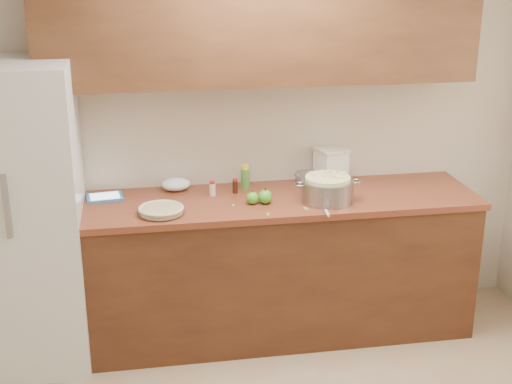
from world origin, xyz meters
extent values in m
plane|color=beige|center=(0.00, 1.80, 1.30)|extent=(3.60, 0.00, 3.60)
cube|color=#552D18|center=(0.00, 1.48, 0.44)|extent=(2.60, 0.65, 0.88)
cube|color=brown|center=(0.00, 1.48, 0.90)|extent=(2.64, 0.68, 0.04)
cube|color=brown|center=(0.00, 1.63, 1.95)|extent=(2.60, 0.34, 0.70)
cube|color=silver|center=(-1.44, 1.44, 0.90)|extent=(0.70, 0.70, 1.80)
cylinder|color=silver|center=(-0.64, 1.31, 0.94)|extent=(0.27, 0.27, 0.04)
cylinder|color=beige|center=(-0.64, 1.31, 0.94)|extent=(0.25, 0.25, 0.03)
torus|color=beige|center=(-0.64, 1.31, 0.95)|extent=(0.26, 0.26, 0.02)
cylinder|color=gray|center=(0.36, 1.36, 0.99)|extent=(0.31, 0.31, 0.13)
torus|color=gray|center=(0.19, 1.36, 1.04)|extent=(0.07, 0.07, 0.01)
torus|color=gray|center=(0.54, 1.36, 1.04)|extent=(0.07, 0.07, 0.01)
cylinder|color=#EFEDA1|center=(0.36, 1.36, 1.00)|extent=(0.27, 0.27, 0.14)
cube|color=white|center=(0.48, 1.72, 1.02)|extent=(0.21, 0.21, 0.21)
cube|color=beige|center=(0.48, 1.72, 1.14)|extent=(0.23, 0.23, 0.02)
cube|color=#2A7BCB|center=(-0.97, 1.64, 0.93)|extent=(0.23, 0.19, 0.01)
cube|color=white|center=(-0.97, 1.64, 0.93)|extent=(0.19, 0.15, 0.00)
cube|color=gray|center=(0.30, 1.23, 0.92)|extent=(0.03, 0.10, 0.00)
cylinder|color=white|center=(0.31, 1.14, 0.93)|extent=(0.02, 0.09, 0.02)
cylinder|color=#4C8C38|center=(-0.09, 1.68, 0.98)|extent=(0.06, 0.06, 0.13)
cylinder|color=yellow|center=(-0.09, 1.68, 1.06)|extent=(0.05, 0.05, 0.03)
cylinder|color=beige|center=(-0.31, 1.57, 0.96)|extent=(0.04, 0.04, 0.08)
cylinder|color=red|center=(-0.31, 1.57, 1.01)|extent=(0.03, 0.03, 0.02)
cylinder|color=black|center=(-0.16, 1.60, 0.96)|extent=(0.03, 0.03, 0.08)
cylinder|color=red|center=(-0.16, 1.60, 1.01)|extent=(0.03, 0.03, 0.02)
cylinder|color=silver|center=(0.33, 1.67, 0.96)|extent=(0.20, 0.20, 0.07)
torus|color=silver|center=(0.33, 1.67, 0.99)|extent=(0.21, 0.21, 0.01)
ellipsoid|color=white|center=(-0.53, 1.72, 0.96)|extent=(0.19, 0.16, 0.08)
sphere|color=green|center=(-0.09, 1.38, 0.96)|extent=(0.07, 0.07, 0.07)
cylinder|color=#3F2D19|center=(-0.09, 1.38, 1.00)|extent=(0.01, 0.01, 0.01)
sphere|color=green|center=(0.00, 1.42, 0.96)|extent=(0.07, 0.07, 0.07)
cylinder|color=#3F2D19|center=(0.00, 1.42, 1.00)|extent=(0.01, 0.01, 0.01)
sphere|color=green|center=(-0.01, 1.38, 0.96)|extent=(0.08, 0.08, 0.08)
cylinder|color=#3F2D19|center=(-0.01, 1.38, 1.01)|extent=(0.01, 0.01, 0.01)
cube|color=#85A650|center=(-0.21, 1.38, 0.92)|extent=(0.02, 0.03, 0.00)
cube|color=#85A650|center=(-0.03, 1.20, 0.92)|extent=(0.02, 0.04, 0.00)
cube|color=#85A650|center=(0.21, 1.25, 0.92)|extent=(0.03, 0.05, 0.00)
camera|label=1|loc=(-0.74, -2.57, 2.40)|focal=50.00mm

